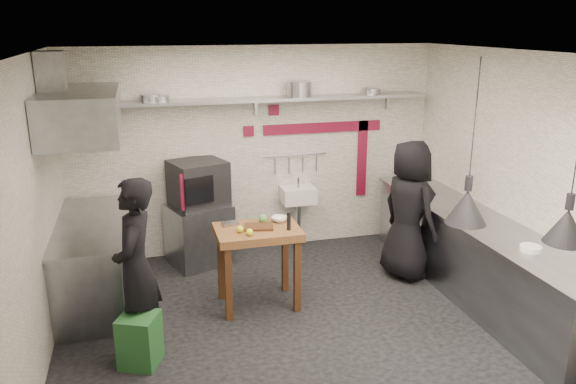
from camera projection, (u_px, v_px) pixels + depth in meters
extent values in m
plane|color=black|center=(298.00, 317.00, 6.11)|extent=(5.00, 5.00, 0.00)
plane|color=silver|center=(300.00, 53.00, 5.30)|extent=(5.00, 5.00, 0.00)
cube|color=white|center=(256.00, 151.00, 7.64)|extent=(5.00, 0.04, 2.80)
cube|color=white|center=(386.00, 283.00, 3.76)|extent=(5.00, 0.04, 2.80)
cube|color=white|center=(34.00, 216.00, 5.08)|extent=(0.04, 4.20, 2.80)
cube|color=white|center=(512.00, 178.00, 6.32)|extent=(0.04, 4.20, 2.80)
cube|color=maroon|center=(323.00, 128.00, 7.78)|extent=(1.70, 0.02, 0.14)
cube|color=maroon|center=(362.00, 159.00, 8.07)|extent=(0.14, 0.02, 1.10)
cube|color=maroon|center=(274.00, 110.00, 7.53)|extent=(0.14, 0.02, 0.14)
cube|color=maroon|center=(249.00, 131.00, 7.52)|extent=(0.14, 0.02, 0.14)
cube|color=gray|center=(258.00, 100.00, 7.27)|extent=(4.60, 0.34, 0.04)
cube|color=gray|center=(106.00, 111.00, 6.96)|extent=(0.04, 0.06, 0.24)
cube|color=gray|center=(256.00, 106.00, 7.43)|extent=(0.04, 0.06, 0.24)
cube|color=gray|center=(388.00, 101.00, 7.91)|extent=(0.04, 0.06, 0.24)
cylinder|color=gray|center=(151.00, 98.00, 6.91)|extent=(0.25, 0.25, 0.09)
cylinder|color=gray|center=(159.00, 99.00, 6.94)|extent=(0.33, 0.33, 0.07)
cylinder|color=gray|center=(299.00, 89.00, 7.37)|extent=(0.40, 0.40, 0.20)
cylinder|color=gray|center=(372.00, 91.00, 7.65)|extent=(0.25, 0.25, 0.08)
cube|color=gray|center=(199.00, 234.00, 7.41)|extent=(0.91, 0.87, 0.80)
cube|color=black|center=(198.00, 183.00, 7.24)|extent=(0.81, 0.78, 0.58)
cube|color=maroon|center=(199.00, 190.00, 6.96)|extent=(0.46, 0.18, 0.46)
cube|color=black|center=(200.00, 191.00, 6.92)|extent=(0.36, 0.14, 0.34)
cube|color=white|center=(298.00, 195.00, 7.79)|extent=(0.46, 0.34, 0.22)
cylinder|color=gray|center=(298.00, 183.00, 7.74)|extent=(0.03, 0.03, 0.14)
cylinder|color=gray|center=(299.00, 226.00, 7.88)|extent=(0.06, 0.06, 0.66)
cylinder|color=gray|center=(296.00, 155.00, 7.77)|extent=(0.90, 0.02, 0.02)
cube|color=gray|center=(476.00, 258.00, 6.51)|extent=(0.70, 3.80, 0.90)
cube|color=gray|center=(480.00, 221.00, 6.38)|extent=(0.76, 3.90, 0.03)
cylinder|color=white|center=(531.00, 248.00, 5.49)|extent=(0.25, 0.25, 0.05)
cube|color=gray|center=(92.00, 262.00, 6.41)|extent=(0.70, 1.90, 0.90)
cube|color=gray|center=(88.00, 224.00, 6.28)|extent=(0.76, 2.00, 0.03)
cube|color=gray|center=(81.00, 114.00, 5.93)|extent=(0.78, 1.60, 0.50)
cube|color=gray|center=(51.00, 76.00, 5.75)|extent=(0.28, 0.28, 0.50)
cube|color=#205125|center=(140.00, 340.00, 5.21)|extent=(0.44, 0.44, 0.50)
cube|color=#482613|center=(259.00, 227.00, 6.14)|extent=(0.35, 0.28, 0.02)
cylinder|color=black|center=(289.00, 221.00, 6.05)|extent=(0.05, 0.05, 0.20)
sphere|color=yellow|center=(240.00, 229.00, 5.99)|extent=(0.10, 0.10, 0.08)
sphere|color=yellow|center=(250.00, 232.00, 5.91)|extent=(0.09, 0.09, 0.08)
sphere|color=#4E8D3E|center=(263.00, 219.00, 6.28)|extent=(0.11, 0.11, 0.10)
cube|color=gray|center=(230.00, 224.00, 6.23)|extent=(0.20, 0.15, 0.03)
imported|color=white|center=(279.00, 219.00, 6.33)|extent=(0.20, 0.20, 0.06)
imported|color=black|center=(136.00, 267.00, 5.27)|extent=(0.54, 0.71, 1.74)
imported|color=black|center=(409.00, 210.00, 6.88)|extent=(0.76, 0.97, 1.74)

